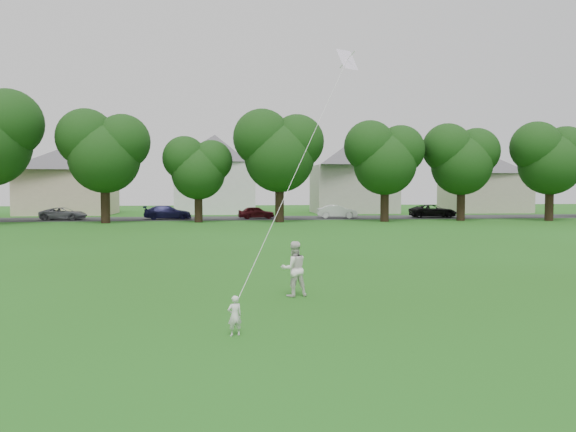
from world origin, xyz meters
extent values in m
plane|color=#1E4F12|center=(0.00, 0.00, 0.00)|extent=(160.00, 160.00, 0.00)
cube|color=#2D2D30|center=(0.00, 42.00, 0.01)|extent=(90.00, 7.00, 0.01)
imported|color=silver|center=(0.88, -0.69, 0.41)|extent=(0.35, 0.29, 0.83)
imported|color=white|center=(2.61, 3.27, 0.77)|extent=(0.84, 0.71, 1.53)
plane|color=white|center=(5.19, 8.13, 7.64)|extent=(0.99, 0.82, 0.77)
cylinder|color=white|center=(3.04, 3.72, 4.12)|extent=(0.01, 0.01, 12.08)
cylinder|color=black|center=(-8.93, 36.15, 1.84)|extent=(0.76, 0.76, 3.68)
cylinder|color=black|center=(-1.27, 36.34, 1.42)|extent=(0.68, 0.68, 2.84)
cylinder|color=black|center=(5.62, 35.76, 1.87)|extent=(0.76, 0.76, 3.74)
cylinder|color=black|center=(14.76, 35.30, 1.70)|extent=(0.73, 0.73, 3.40)
cylinder|color=black|center=(21.92, 35.82, 1.68)|extent=(0.73, 0.73, 3.35)
cylinder|color=black|center=(29.70, 34.77, 1.71)|extent=(0.73, 0.73, 3.41)
imported|color=gray|center=(-13.60, 41.00, 0.58)|extent=(4.31, 2.41, 1.14)
imported|color=#131239|center=(-4.31, 41.00, 0.65)|extent=(4.55, 2.23, 1.27)
imported|color=#4F0F15|center=(3.96, 41.00, 0.60)|extent=(3.54, 1.67, 1.17)
imported|color=white|center=(11.77, 41.00, 0.64)|extent=(3.96, 1.77, 1.26)
imported|color=black|center=(21.37, 41.00, 0.65)|extent=(4.76, 2.52, 1.28)
cube|color=beige|center=(-16.00, 52.00, 2.41)|extent=(9.58, 7.56, 4.83)
pyramid|color=#504D53|center=(-16.00, 52.00, 7.48)|extent=(13.82, 13.82, 2.66)
cube|color=white|center=(0.00, 52.00, 2.87)|extent=(8.70, 6.81, 5.74)
pyramid|color=#504D53|center=(0.00, 52.00, 8.89)|extent=(12.55, 12.55, 3.16)
cube|color=#BAB6A7|center=(16.00, 52.00, 2.74)|extent=(9.30, 6.71, 5.48)
pyramid|color=#504D53|center=(16.00, 52.00, 8.49)|extent=(13.42, 13.42, 3.01)
cube|color=#B7B098|center=(32.00, 52.00, 2.29)|extent=(8.69, 7.61, 4.58)
pyramid|color=#504D53|center=(32.00, 52.00, 7.09)|extent=(12.54, 12.54, 2.52)
camera|label=1|loc=(0.61, -12.02, 3.04)|focal=35.00mm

